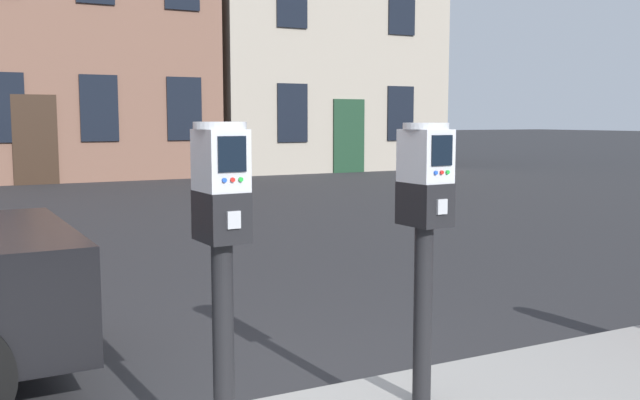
{
  "coord_description": "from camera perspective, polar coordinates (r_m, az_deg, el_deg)",
  "views": [
    {
      "loc": [
        -1.15,
        -2.98,
        1.52
      ],
      "look_at": [
        0.33,
        -0.13,
        1.16
      ],
      "focal_mm": 40.12,
      "sensor_mm": 36.0,
      "label": 1
    }
  ],
  "objects": [
    {
      "name": "parking_meter_twin_adjacent",
      "position": [
        3.43,
        8.34,
        -1.02
      ],
      "size": [
        0.23,
        0.26,
        1.37
      ],
      "rotation": [
        0.0,
        0.0,
        -1.51
      ],
      "color": "black",
      "rests_on": "sidewalk_slab"
    },
    {
      "name": "parking_meter_near_kerb",
      "position": [
        2.95,
        -7.86,
        -2.11
      ],
      "size": [
        0.23,
        0.26,
        1.38
      ],
      "rotation": [
        0.0,
        0.0,
        -1.51
      ],
      "color": "black",
      "rests_on": "sidewalk_slab"
    },
    {
      "name": "townhouse_cream_stone",
      "position": [
        23.19,
        -1.08,
        14.18
      ],
      "size": [
        7.1,
        5.5,
        9.28
      ],
      "color": "#9E9384",
      "rests_on": "ground_plane"
    }
  ]
}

